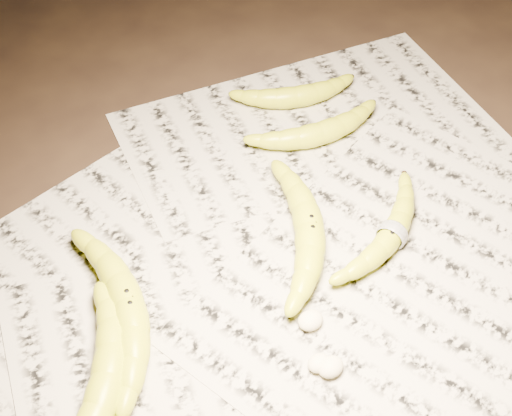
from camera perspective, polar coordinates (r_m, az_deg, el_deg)
ground at (r=0.95m, az=0.83°, el=-2.49°), size 3.00×3.00×0.00m
newspaper_patch at (r=0.92m, az=1.07°, el=-4.56°), size 0.90×0.70×0.01m
banana_left_a at (r=0.87m, az=-10.20°, el=-7.64°), size 0.13×0.25×0.04m
banana_left_b at (r=0.82m, az=-11.82°, el=-13.24°), size 0.19×0.21×0.04m
banana_center at (r=0.93m, az=4.32°, el=-1.71°), size 0.18×0.22×0.04m
banana_taped at (r=0.94m, az=10.85°, el=-1.98°), size 0.20×0.12×0.03m
banana_upper_a at (r=1.07m, az=5.13°, el=6.12°), size 0.19×0.10×0.04m
banana_upper_b at (r=1.13m, az=3.20°, el=9.03°), size 0.18×0.12×0.03m
measuring_tape at (r=0.94m, az=10.85°, el=-1.98°), size 0.02×0.04×0.04m
flesh_chunk_a at (r=0.83m, az=6.00°, el=-12.38°), size 0.03×0.03×0.02m
flesh_chunk_b at (r=0.83m, az=5.08°, el=-12.12°), size 0.03×0.02×0.02m
flesh_chunk_c at (r=0.86m, az=4.40°, el=-8.80°), size 0.03×0.03×0.02m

